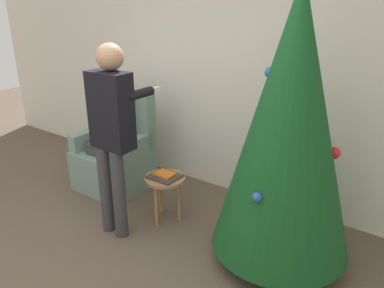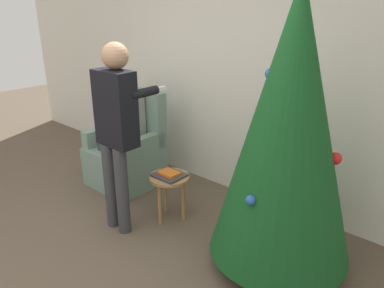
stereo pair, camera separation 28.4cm
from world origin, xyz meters
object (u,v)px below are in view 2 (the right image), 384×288
at_px(armchair, 128,153).
at_px(side_stool, 169,183).
at_px(christmas_tree, 289,127).
at_px(person_standing, 116,124).
at_px(person_seated, 124,127).

distance_m(armchair, side_stool, 0.98).
bearing_deg(christmas_tree, person_standing, -161.02).
relative_size(christmas_tree, side_stool, 4.80).
xyz_separation_m(armchair, side_stool, (0.95, -0.26, 0.03)).
bearing_deg(armchair, person_standing, -43.29).
bearing_deg(person_seated, person_standing, -41.65).
distance_m(christmas_tree, person_seated, 2.16).
height_order(person_seated, side_stool, person_seated).
bearing_deg(person_standing, side_stool, 56.89).
bearing_deg(person_standing, person_seated, 138.35).
xyz_separation_m(christmas_tree, person_standing, (-1.41, -0.48, -0.15)).
height_order(armchair, person_seated, person_seated).
bearing_deg(person_standing, christmas_tree, 18.98).
height_order(armchair, side_stool, armchair).
relative_size(christmas_tree, person_seated, 1.77).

